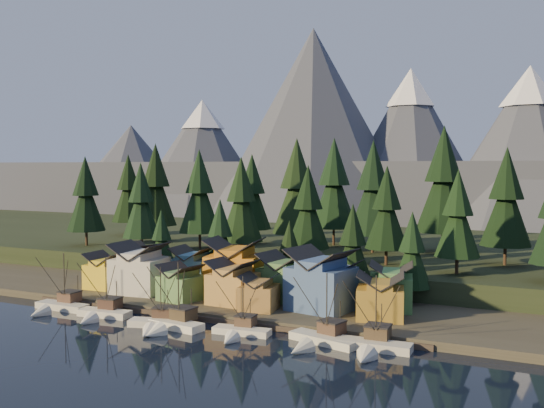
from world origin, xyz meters
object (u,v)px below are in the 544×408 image
at_px(boat_5, 319,331).
at_px(house_back_0, 139,262).
at_px(boat_6, 373,337).
at_px(boat_4, 239,324).
at_px(house_front_0, 106,270).
at_px(house_front_1, 140,267).
at_px(boat_2, 157,317).
at_px(house_back_1, 193,267).
at_px(boat_0, 57,299).
at_px(boat_1, 101,305).
at_px(boat_3, 172,316).

height_order(boat_5, house_back_0, boat_5).
bearing_deg(boat_6, house_back_0, 157.47).
bearing_deg(boat_6, boat_4, -178.98).
relative_size(boat_5, house_front_0, 1.63).
xyz_separation_m(boat_4, house_front_1, (-32.01, 15.30, 5.01)).
bearing_deg(boat_2, house_front_1, 119.09).
xyz_separation_m(house_front_0, house_back_1, (16.86, 8.15, 0.65)).
xyz_separation_m(boat_4, boat_6, (22.32, 1.08, 0.37)).
height_order(boat_0, boat_6, boat_6).
distance_m(boat_1, boat_5, 42.61).
bearing_deg(house_front_0, boat_3, -32.81).
relative_size(boat_3, house_front_1, 1.15).
bearing_deg(house_back_0, boat_1, -52.30).
relative_size(boat_1, boat_2, 1.01).
distance_m(boat_4, house_front_1, 35.83).
relative_size(boat_4, house_front_1, 0.99).
xyz_separation_m(boat_0, boat_4, (40.28, -0.27, -0.27)).
bearing_deg(house_front_0, boat_4, -22.74).
height_order(boat_2, house_back_1, house_back_1).
relative_size(boat_2, house_back_0, 1.22).
xyz_separation_m(boat_2, house_back_0, (-24.41, 26.47, 4.08)).
bearing_deg(boat_2, house_back_1, 94.55).
relative_size(boat_3, boat_6, 1.01).
distance_m(boat_2, house_front_0, 31.85).
bearing_deg(boat_3, house_back_1, 123.67).
bearing_deg(boat_6, house_front_0, 165.27).
height_order(boat_1, house_front_1, house_front_1).
relative_size(boat_6, house_back_1, 1.41).
bearing_deg(house_front_1, boat_3, -47.25).
distance_m(boat_1, boat_6, 51.14).
bearing_deg(house_back_0, boat_3, -29.32).
bearing_deg(boat_3, boat_0, -175.96).
bearing_deg(boat_1, house_front_0, 121.88).
bearing_deg(house_back_1, boat_6, -30.59).
relative_size(house_front_1, house_back_1, 1.24).
distance_m(boat_5, house_back_0, 58.46).
bearing_deg(boat_1, boat_2, -11.91).
distance_m(boat_3, house_front_0, 34.11).
bearing_deg(boat_4, boat_1, 175.47).
bearing_deg(boat_1, boat_5, -4.11).
bearing_deg(house_back_0, boat_6, -6.23).
xyz_separation_m(house_back_0, house_back_1, (15.02, -0.63, 0.05)).
distance_m(boat_3, house_back_0, 38.04).
bearing_deg(boat_5, boat_4, -161.79).
xyz_separation_m(boat_3, boat_4, (12.19, 1.71, -0.54)).
relative_size(boat_1, house_back_0, 1.24).
height_order(boat_4, house_front_1, house_front_1).
relative_size(boat_1, boat_6, 0.96).
height_order(boat_0, house_front_0, boat_0).
height_order(boat_0, house_front_1, house_front_1).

